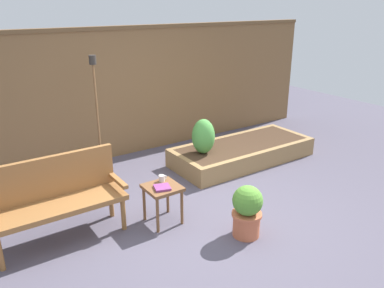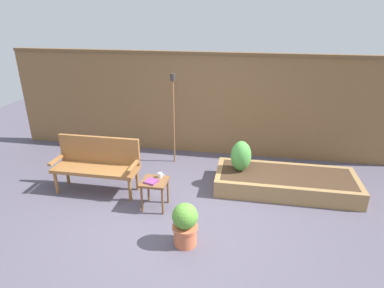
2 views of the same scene
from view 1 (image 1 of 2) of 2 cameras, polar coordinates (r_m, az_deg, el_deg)
name	(u,v)px [view 1 (image 1 of 2)]	position (r m, az deg, el deg)	size (l,w,h in m)	color
ground_plane	(203,221)	(4.83, 1.60, -11.24)	(14.00, 14.00, 0.00)	#514C5B
fence_back	(112,94)	(6.57, -11.74, 7.25)	(8.40, 0.14, 2.16)	brown
garden_bench	(55,193)	(4.54, -19.43, -6.85)	(1.44, 0.48, 0.94)	#936033
side_table	(163,192)	(4.64, -4.36, -7.11)	(0.40, 0.40, 0.48)	brown
cup_on_table	(162,178)	(4.70, -4.44, -5.04)	(0.11, 0.07, 0.08)	silver
book_on_table	(162,188)	(4.54, -4.40, -6.40)	(0.18, 0.17, 0.03)	#7F3875
potted_boxwood	(247,210)	(4.45, 8.10, -9.61)	(0.34, 0.34, 0.62)	#C66642
raised_planter_bed	(242,152)	(6.55, 7.40, -1.16)	(2.40, 1.00, 0.30)	#997547
shrub_near_bench	(203,136)	(5.95, 1.68, 1.12)	(0.35, 0.35, 0.55)	brown
tiki_torch	(96,96)	(5.80, -13.97, 6.82)	(0.10, 0.10, 1.82)	brown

